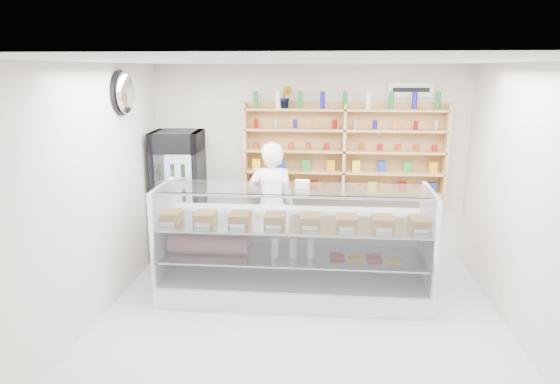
# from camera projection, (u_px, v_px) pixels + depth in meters

# --- Properties ---
(room) EXTENTS (5.00, 5.00, 5.00)m
(room) POSITION_uv_depth(u_px,v_px,m) (300.00, 209.00, 4.88)
(room) COLOR #B7B6BC
(room) RESTS_ON ground
(display_counter) EXTENTS (3.20, 0.96, 1.39)m
(display_counter) POSITION_uv_depth(u_px,v_px,m) (293.00, 268.00, 6.06)
(display_counter) COLOR white
(display_counter) RESTS_ON floor
(shop_worker) EXTENTS (0.68, 0.47, 1.79)m
(shop_worker) POSITION_uv_depth(u_px,v_px,m) (271.00, 206.00, 6.87)
(shop_worker) COLOR white
(shop_worker) RESTS_ON floor
(drinks_cooler) EXTENTS (0.71, 0.69, 1.88)m
(drinks_cooler) POSITION_uv_depth(u_px,v_px,m) (180.00, 196.00, 7.22)
(drinks_cooler) COLOR black
(drinks_cooler) RESTS_ON floor
(wall_shelving) EXTENTS (2.84, 0.28, 1.33)m
(wall_shelving) POSITION_uv_depth(u_px,v_px,m) (344.00, 152.00, 7.05)
(wall_shelving) COLOR tan
(wall_shelving) RESTS_ON back_wall
(potted_plant) EXTENTS (0.18, 0.15, 0.30)m
(potted_plant) POSITION_uv_depth(u_px,v_px,m) (286.00, 97.00, 6.94)
(potted_plant) COLOR #1E6626
(potted_plant) RESTS_ON wall_shelving
(security_mirror) EXTENTS (0.15, 0.50, 0.50)m
(security_mirror) POSITION_uv_depth(u_px,v_px,m) (125.00, 93.00, 5.98)
(security_mirror) COLOR silver
(security_mirror) RESTS_ON left_wall
(wall_sign) EXTENTS (0.62, 0.03, 0.20)m
(wall_sign) POSITION_uv_depth(u_px,v_px,m) (411.00, 90.00, 6.89)
(wall_sign) COLOR white
(wall_sign) RESTS_ON back_wall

